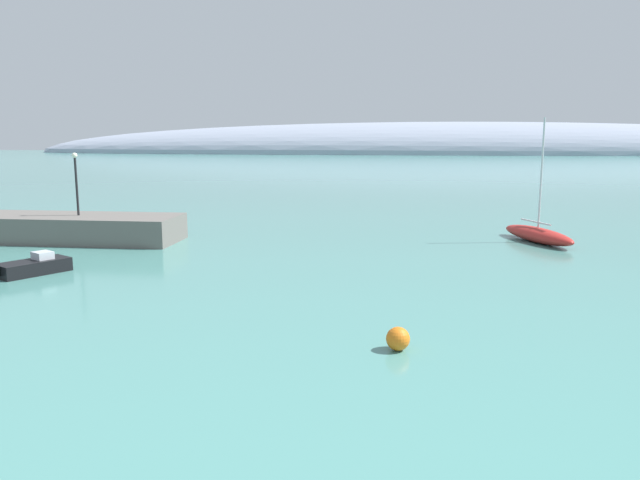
# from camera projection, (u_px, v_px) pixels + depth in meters

# --- Properties ---
(breakwater_rocks) EXTENTS (17.89, 4.95, 1.81)m
(breakwater_rocks) POSITION_uv_depth(u_px,v_px,m) (53.00, 228.00, 42.66)
(breakwater_rocks) COLOR #66605B
(breakwater_rocks) RESTS_ON ground
(distant_ridge) EXTENTS (367.02, 55.33, 26.39)m
(distant_ridge) POSITION_uv_depth(u_px,v_px,m) (453.00, 154.00, 257.30)
(distant_ridge) COLOR #8E99AD
(distant_ridge) RESTS_ON ground
(sailboat_red_near_shore) EXTENTS (4.39, 7.26, 8.47)m
(sailboat_red_near_shore) POSITION_uv_depth(u_px,v_px,m) (538.00, 234.00, 42.05)
(sailboat_red_near_shore) COLOR red
(sailboat_red_near_shore) RESTS_ON water
(motorboat_black_foreground) EXTENTS (3.23, 3.93, 1.12)m
(motorboat_black_foreground) POSITION_uv_depth(u_px,v_px,m) (33.00, 266.00, 32.35)
(motorboat_black_foreground) COLOR black
(motorboat_black_foreground) RESTS_ON water
(mooring_buoy_orange) EXTENTS (0.82, 0.82, 0.82)m
(mooring_buoy_orange) POSITION_uv_depth(u_px,v_px,m) (398.00, 339.00, 20.79)
(mooring_buoy_orange) COLOR orange
(mooring_buoy_orange) RESTS_ON water
(harbor_lamp_post) EXTENTS (0.36, 0.36, 4.31)m
(harbor_lamp_post) POSITION_uv_depth(u_px,v_px,m) (76.00, 177.00, 41.89)
(harbor_lamp_post) COLOR black
(harbor_lamp_post) RESTS_ON breakwater_rocks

